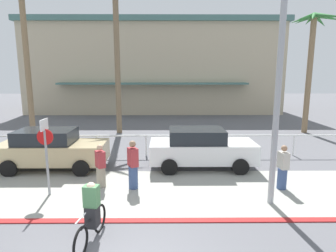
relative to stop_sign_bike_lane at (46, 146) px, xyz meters
The scene contains 16 objects.
ground_plane 6.94m from the stop_sign_bike_lane, 64.32° to the left, with size 80.00×80.00×0.00m, color #5B5B60.
sidewalk_strip 3.37m from the stop_sign_bike_lane, ahead, with size 44.00×4.00×0.02m, color #9E9E93.
curb_paint 3.78m from the stop_sign_bike_lane, 30.71° to the right, with size 44.00×0.24×0.03m, color maroon.
building_backdrop 23.69m from the stop_sign_bike_lane, 83.44° to the left, with size 25.31×12.01×9.05m.
rail_fence 5.48m from the stop_sign_bike_lane, 57.43° to the left, with size 19.27×0.08×1.04m.
stop_sign_bike_lane is the anchor object (origin of this frame).
streetlight_curb 7.64m from the stop_sign_bike_lane, ahead, with size 0.24×2.54×7.50m.
palm_tree_1 12.55m from the stop_sign_bike_lane, 116.75° to the left, with size 3.26×3.64×9.59m.
palm_tree_2 11.61m from the stop_sign_bike_lane, 85.58° to the left, with size 3.50×3.34×9.99m.
palm_tree_3 17.25m from the stop_sign_bike_lane, 36.98° to the left, with size 3.29×3.56×7.73m.
car_tan_1 2.92m from the stop_sign_bike_lane, 108.93° to the left, with size 4.40×2.02×1.69m.
car_white_2 6.09m from the stop_sign_bike_lane, 27.32° to the left, with size 4.40×2.02×1.69m.
cyclist_black_0 3.51m from the stop_sign_bike_lane, 51.68° to the right, with size 0.38×1.81×1.50m.
pedestrian_0 2.92m from the stop_sign_bike_lane, 10.63° to the left, with size 0.44×0.48×1.73m.
pedestrian_1 7.98m from the stop_sign_bike_lane, ahead, with size 0.36×0.43×1.58m.
pedestrian_2 1.97m from the stop_sign_bike_lane, 22.78° to the left, with size 0.44×0.48×1.55m.
Camera 1 is at (0.95, -5.10, 4.03)m, focal length 30.85 mm.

